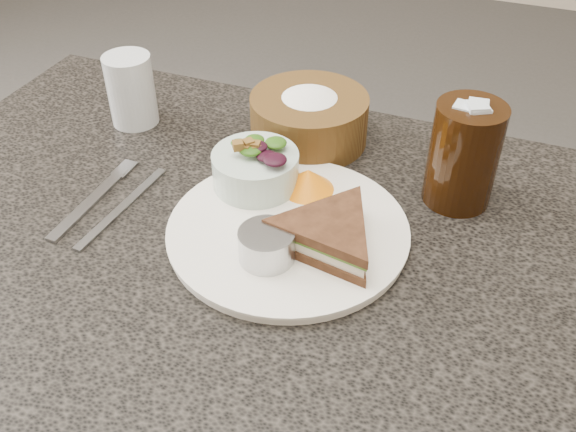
% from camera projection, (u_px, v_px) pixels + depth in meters
% --- Properties ---
extents(dining_table, '(1.00, 0.70, 0.75)m').
position_uv_depth(dining_table, '(252.00, 415.00, 1.01)').
color(dining_table, black).
rests_on(dining_table, floor).
extents(dinner_plate, '(0.29, 0.29, 0.01)m').
position_uv_depth(dinner_plate, '(288.00, 231.00, 0.77)').
color(dinner_plate, white).
rests_on(dinner_plate, dining_table).
extents(sandwich, '(0.18, 0.18, 0.04)m').
position_uv_depth(sandwich, '(329.00, 235.00, 0.73)').
color(sandwich, '#4F2E1A').
rests_on(sandwich, dinner_plate).
extents(salad_bowl, '(0.14, 0.14, 0.06)m').
position_uv_depth(salad_bowl, '(255.00, 164.00, 0.82)').
color(salad_bowl, '#B4CABC').
rests_on(salad_bowl, dinner_plate).
extents(dressing_ramekin, '(0.08, 0.08, 0.04)m').
position_uv_depth(dressing_ramekin, '(267.00, 246.00, 0.72)').
color(dressing_ramekin, '#A8AAAC').
rests_on(dressing_ramekin, dinner_plate).
extents(orange_wedge, '(0.10, 0.10, 0.03)m').
position_uv_depth(orange_wedge, '(308.00, 180.00, 0.82)').
color(orange_wedge, orange).
rests_on(orange_wedge, dinner_plate).
extents(fork, '(0.02, 0.16, 0.00)m').
position_uv_depth(fork, '(90.00, 203.00, 0.82)').
color(fork, gray).
rests_on(fork, dining_table).
extents(knife, '(0.02, 0.18, 0.00)m').
position_uv_depth(knife, '(123.00, 207.00, 0.82)').
color(knife, gray).
rests_on(knife, dining_table).
extents(bread_basket, '(0.19, 0.19, 0.10)m').
position_uv_depth(bread_basket, '(309.00, 111.00, 0.91)').
color(bread_basket, '#543D1A').
rests_on(bread_basket, dining_table).
extents(cola_glass, '(0.11, 0.11, 0.15)m').
position_uv_depth(cola_glass, '(464.00, 151.00, 0.79)').
color(cola_glass, black).
rests_on(cola_glass, dining_table).
extents(water_glass, '(0.08, 0.08, 0.11)m').
position_uv_depth(water_glass, '(131.00, 90.00, 0.95)').
color(water_glass, silver).
rests_on(water_glass, dining_table).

